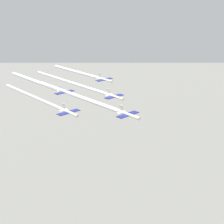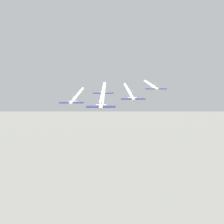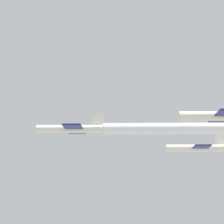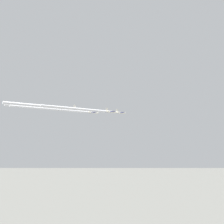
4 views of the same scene
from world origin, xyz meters
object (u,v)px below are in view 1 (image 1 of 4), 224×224
at_px(jet_1, 115,97).
at_px(jet_4, 65,92).
at_px(jet_2, 69,112).
at_px(jet_0, 128,115).
at_px(jet_3, 105,80).

distance_m(jet_1, jet_4, 17.91).
distance_m(jet_2, jet_4, 17.94).
bearing_deg(jet_1, jet_0, 59.53).
bearing_deg(jet_0, jet_3, -120.47).
distance_m(jet_0, jet_2, 17.95).
bearing_deg(jet_3, jet_0, 59.53).
bearing_deg(jet_3, jet_1, 59.53).
height_order(jet_0, jet_3, jet_3).
bearing_deg(jet_4, jet_3, -180.00).
bearing_deg(jet_1, jet_2, 0.00).
height_order(jet_0, jet_1, jet_0).
height_order(jet_2, jet_3, jet_3).
bearing_deg(jet_4, jet_0, 90.00).
distance_m(jet_0, jet_3, 35.84).
bearing_deg(jet_0, jet_1, -120.47).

